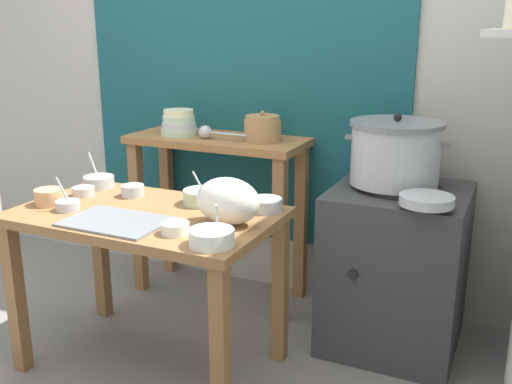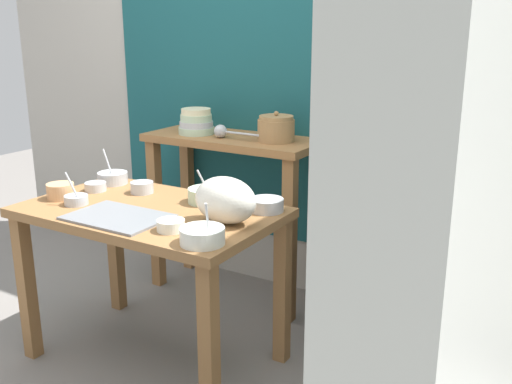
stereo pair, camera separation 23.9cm
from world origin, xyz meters
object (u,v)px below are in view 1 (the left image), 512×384
Objects in this scene: prep_bowl_0 at (202,196)px; prep_bowl_2 at (68,205)px; back_shelf_table at (218,177)px; serving_tray at (116,222)px; clay_pot at (262,129)px; prep_bowl_7 at (49,196)px; prep_bowl_8 at (175,228)px; ladle at (207,132)px; prep_bowl_6 at (265,204)px; prep_bowl_1 at (212,237)px; prep_table at (147,236)px; wide_pan at (427,200)px; prep_bowl_3 at (133,190)px; prep_bowl_5 at (99,181)px; prep_bowl_4 at (83,191)px; steamer_pot at (395,153)px; bowl_stack_enamel at (179,123)px; plastic_bag at (228,201)px; stove_block at (395,268)px.

prep_bowl_0 reaches higher than prep_bowl_2.
back_shelf_table is 0.95m from serving_tray.
prep_bowl_7 is at bearing -125.84° from clay_pot.
back_shelf_table reaches higher than prep_bowl_8.
prep_bowl_0 is (0.26, -0.51, -0.18)m from ladle.
serving_tray is at bearing -140.10° from prep_bowl_6.
prep_bowl_2 is at bearing -12.37° from prep_bowl_7.
prep_bowl_1 is (0.46, -0.06, 0.03)m from serving_tray.
prep_bowl_6 is at bearing 26.41° from prep_table.
back_shelf_table is at bearing 161.88° from wide_pan.
back_shelf_table is 1.23m from wide_pan.
prep_table is at bearing -41.54° from prep_bowl_3.
prep_bowl_0 is at bearing 34.15° from prep_bowl_2.
prep_bowl_5 is 0.87m from prep_bowl_6.
prep_bowl_5 is (-0.42, 0.22, 0.14)m from prep_table.
wide_pan is 1.51× the size of prep_bowl_6.
prep_bowl_1 is at bearing -15.19° from prep_bowl_8.
prep_bowl_5 is (-0.34, -0.56, 0.07)m from back_shelf_table.
prep_bowl_5 is (-0.03, 0.14, 0.01)m from prep_bowl_4.
prep_bowl_8 is at bearing -126.94° from steamer_pot.
bowl_stack_enamel reaches higher than prep_table.
prep_bowl_2 is at bearing -158.41° from prep_table.
serving_tray is 1.24m from wide_pan.
prep_bowl_6 is at bearing -135.08° from steamer_pot.
prep_bowl_5 is at bearing 87.02° from prep_bowl_7.
bowl_stack_enamel is 1.82× the size of prep_bowl_8.
steamer_pot reaches higher than prep_bowl_7.
bowl_stack_enamel reaches higher than prep_bowl_5.
steamer_pot is 3.16× the size of prep_bowl_2.
serving_tray is at bearing -116.30° from prep_bowl_0.
prep_bowl_7 is at bearing 167.63° from prep_bowl_2.
prep_bowl_3 is at bearing 164.59° from plastic_bag.
prep_bowl_1 is (0.52, -1.00, 0.07)m from back_shelf_table.
serving_tray is at bearing -63.67° from prep_bowl_3.
prep_bowl_1 is 0.89m from prep_bowl_7.
prep_bowl_2 reaches higher than prep_bowl_3.
prep_bowl_1 reaches higher than prep_bowl_8.
prep_bowl_8 is at bearing -6.74° from prep_bowl_7.
back_shelf_table is 3.62× the size of plastic_bag.
prep_bowl_8 is (-0.19, -0.40, -0.01)m from prep_bowl_6.
prep_table is at bearing -11.00° from prep_bowl_4.
wide_pan is at bearing 12.11° from prep_bowl_0.
stove_block is 1.60m from prep_bowl_7.
bowl_stack_enamel is (-1.22, 0.09, 0.58)m from stove_block.
prep_bowl_4 is (-0.38, 0.25, 0.02)m from serving_tray.
stove_block is 4.71× the size of prep_bowl_0.
plastic_bag is at bearing 23.45° from serving_tray.
prep_bowl_3 is at bearing -174.87° from prep_bowl_0.
ladle is 1.92× the size of prep_bowl_6.
prep_bowl_5 is at bearing 152.88° from prep_bowl_1.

